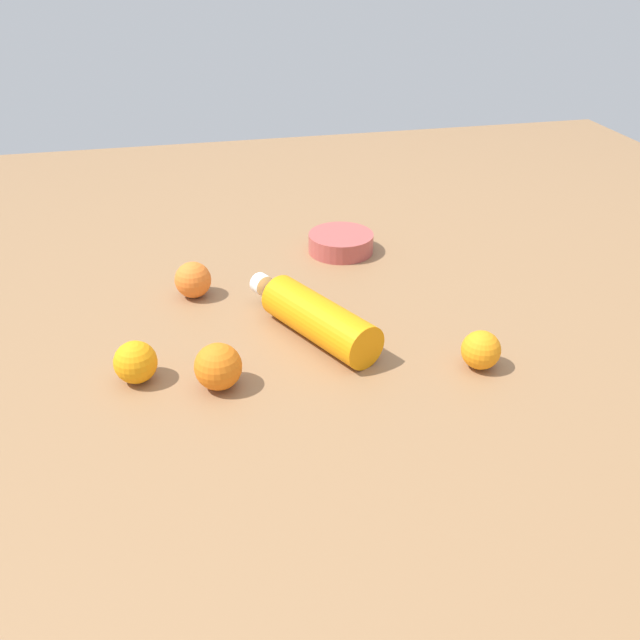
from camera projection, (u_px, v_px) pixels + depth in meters
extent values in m
plane|color=olive|center=(344.00, 327.00, 1.19)|extent=(2.40, 2.40, 0.00)
cylinder|color=orange|center=(320.00, 320.00, 1.14)|extent=(0.24, 0.17, 0.07)
cone|color=orange|center=(272.00, 290.00, 1.23)|extent=(0.07, 0.09, 0.07)
cylinder|color=white|center=(262.00, 284.00, 1.25)|extent=(0.04, 0.04, 0.04)
sphere|color=orange|center=(136.00, 362.00, 1.04)|extent=(0.07, 0.07, 0.07)
sphere|color=orange|center=(218.00, 367.00, 1.02)|extent=(0.07, 0.07, 0.07)
sphere|color=orange|center=(481.00, 350.00, 1.07)|extent=(0.06, 0.06, 0.06)
sphere|color=orange|center=(193.00, 280.00, 1.27)|extent=(0.07, 0.07, 0.07)
cylinder|color=#B24C47|center=(341.00, 243.00, 1.46)|extent=(0.14, 0.14, 0.04)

